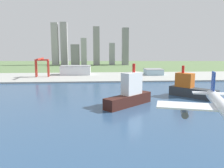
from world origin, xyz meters
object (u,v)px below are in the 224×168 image
at_px(container_barge, 190,88).
at_px(cargo_ship, 130,94).
at_px(airplane_landing, 223,108).
at_px(warehouse_annex, 153,72).
at_px(port_crane_red, 42,63).
at_px(warehouse_main, 76,70).

bearing_deg(container_barge, cargo_ship, -155.39).
height_order(airplane_landing, cargo_ship, airplane_landing).
relative_size(cargo_ship, warehouse_annex, 1.49).
distance_m(port_crane_red, warehouse_main, 72.95).
bearing_deg(airplane_landing, warehouse_annex, 78.56).
height_order(container_barge, port_crane_red, port_crane_red).
distance_m(container_barge, warehouse_annex, 207.41).
xyz_separation_m(airplane_landing, cargo_ship, (-2.95, 168.57, -29.91)).
bearing_deg(warehouse_main, airplane_landing, -79.39).
relative_size(port_crane_red, warehouse_annex, 1.31).
bearing_deg(warehouse_annex, airplane_landing, -101.44).
xyz_separation_m(container_barge, cargo_ship, (-79.54, -36.43, 1.97)).
bearing_deg(container_barge, port_crane_red, 139.37).
relative_size(port_crane_red, warehouse_main, 0.76).
distance_m(airplane_landing, container_barge, 221.14).
height_order(container_barge, warehouse_annex, container_barge).
height_order(cargo_ship, port_crane_red, cargo_ship).
xyz_separation_m(airplane_landing, warehouse_annex, (83.40, 412.29, -33.61)).
bearing_deg(warehouse_main, port_crane_red, -150.92).
distance_m(port_crane_red, warehouse_annex, 227.06).
bearing_deg(port_crane_red, container_barge, -40.63).
bearing_deg(warehouse_annex, cargo_ship, -109.51).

